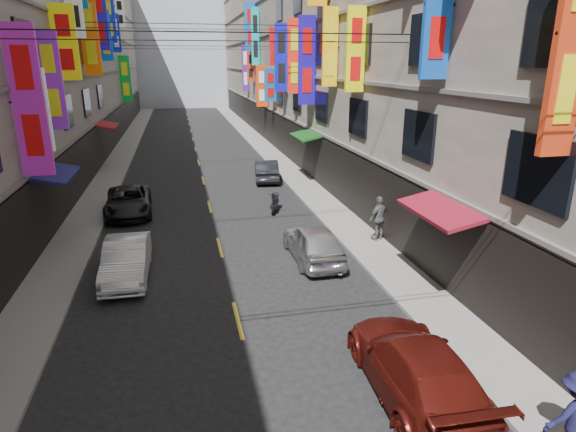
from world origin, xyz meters
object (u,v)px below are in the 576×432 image
scooter_far_right (275,203)px  car_right_near (416,368)px  car_right_mid (313,242)px  pedestrian_rnear (575,415)px  car_right_far (266,170)px  pedestrian_rfar (379,218)px  car_left_mid (126,259)px  car_left_far (129,201)px

scooter_far_right → car_right_near: car_right_near is taller
car_right_mid → pedestrian_rnear: bearing=101.0°
car_right_far → pedestrian_rnear: 23.80m
scooter_far_right → pedestrian_rfar: size_ratio=0.93×
scooter_far_right → pedestrian_rfar: bearing=140.0°
scooter_far_right → car_right_mid: car_right_mid is taller
car_right_mid → pedestrian_rfar: (3.19, 1.20, 0.36)m
scooter_far_right → car_right_mid: (0.20, -6.53, 0.27)m
scooter_far_right → car_left_mid: bearing=62.7°
car_right_far → pedestrian_rnear: (1.52, -23.75, 0.34)m
car_left_mid → car_right_near: size_ratio=0.83×
car_left_far → pedestrian_rfar: pedestrian_rfar is taller
car_left_mid → car_right_far: (7.42, 13.35, -0.02)m
car_right_near → car_right_mid: size_ratio=1.20×
scooter_far_right → car_left_far: (-7.21, 1.16, 0.21)m
scooter_far_right → pedestrian_rnear: (2.32, -17.04, 0.57)m
car_left_mid → car_right_near: (6.94, -8.06, 0.04)m
scooter_far_right → car_right_near: size_ratio=0.35×
car_right_mid → car_right_far: size_ratio=1.03×
car_left_mid → car_right_mid: car_right_mid is taller
pedestrian_rnear → car_right_far: bearing=-85.1°
scooter_far_right → pedestrian_rnear: size_ratio=0.98×
car_right_mid → car_right_far: (0.59, 13.24, -0.04)m
car_right_near → car_right_far: 21.41m
car_right_far → pedestrian_rnear: pedestrian_rnear is taller
pedestrian_rnear → car_right_mid: bearing=-77.3°
car_right_near → pedestrian_rnear: (2.00, -2.35, 0.29)m
car_right_near → scooter_far_right: bearing=-86.3°
car_left_mid → car_right_near: car_right_near is taller
scooter_far_right → car_right_near: bearing=108.9°
scooter_far_right → car_right_far: 6.76m
car_left_far → car_right_near: bearing=-67.4°
scooter_far_right → car_right_mid: bearing=109.4°
car_left_far → car_right_mid: size_ratio=1.13×
scooter_far_right → pedestrian_rfar: (3.39, -5.33, 0.62)m
car_left_far → pedestrian_rnear: 20.55m
car_right_near → pedestrian_rfar: (3.07, 9.36, 0.34)m
scooter_far_right → car_left_mid: size_ratio=0.42×
pedestrian_rnear → car_left_mid: bearing=-48.1°
car_left_far → car_right_far: car_right_far is taller
scooter_far_right → car_left_far: size_ratio=0.37×
scooter_far_right → car_right_mid: 6.54m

